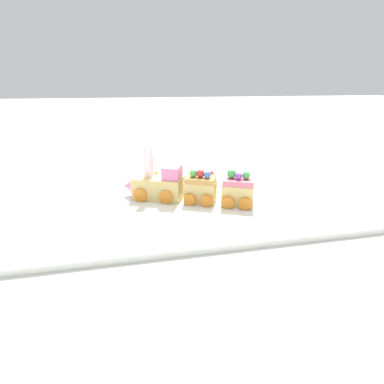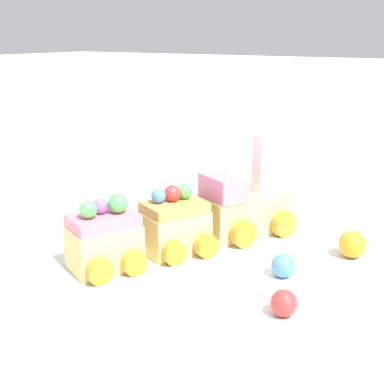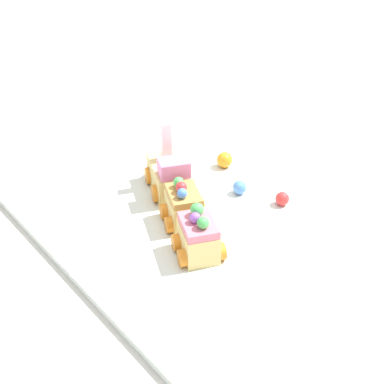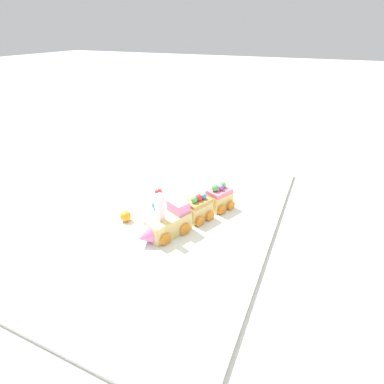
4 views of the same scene
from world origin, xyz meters
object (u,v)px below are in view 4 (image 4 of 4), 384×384
(cake_car_caramel, at_px, (197,209))
(gumball_blue, at_px, (156,205))
(cake_car_strawberry, at_px, (219,198))
(gumball_orange, at_px, (125,216))
(cake_train_locomotive, at_px, (165,224))
(gumball_red, at_px, (158,192))

(cake_car_caramel, xyz_separation_m, gumball_blue, (0.00, -0.12, -0.02))
(cake_car_strawberry, bearing_deg, gumball_blue, -39.03)
(cake_car_caramel, distance_m, gumball_orange, 0.18)
(cake_train_locomotive, distance_m, cake_car_strawberry, 0.18)
(cake_train_locomotive, height_order, cake_car_caramel, cake_train_locomotive)
(cake_car_caramel, bearing_deg, gumball_orange, -37.74)
(cake_train_locomotive, relative_size, gumball_blue, 5.99)
(cake_car_strawberry, bearing_deg, gumball_orange, -26.49)
(cake_train_locomotive, relative_size, gumball_orange, 4.94)
(cake_car_strawberry, distance_m, gumball_orange, 0.25)
(cake_train_locomotive, xyz_separation_m, gumball_blue, (-0.09, -0.08, -0.02))
(cake_car_caramel, bearing_deg, cake_train_locomotive, -0.17)
(cake_car_strawberry, distance_m, gumball_blue, 0.17)
(gumball_orange, bearing_deg, cake_train_locomotive, 85.99)
(cake_train_locomotive, xyz_separation_m, cake_car_strawberry, (-0.17, 0.08, -0.00))
(gumball_red, bearing_deg, gumball_blue, 24.01)
(gumball_orange, distance_m, gumball_blue, 0.09)
(cake_car_strawberry, bearing_deg, gumball_red, -62.60)
(cake_train_locomotive, height_order, gumball_red, cake_train_locomotive)
(gumball_orange, bearing_deg, cake_car_caramel, 118.04)
(gumball_red, height_order, gumball_orange, gumball_orange)
(cake_train_locomotive, distance_m, cake_car_caramel, 0.10)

